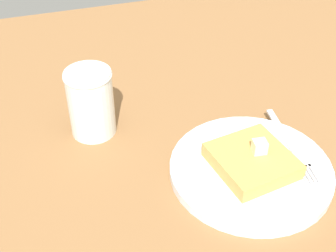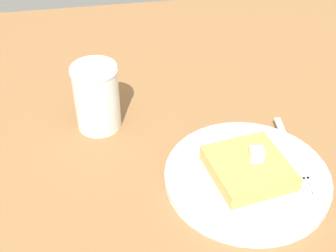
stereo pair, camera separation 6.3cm
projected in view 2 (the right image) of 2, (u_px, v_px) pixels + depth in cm
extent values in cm
cube|color=olive|center=(235.00, 210.00, 58.89)|extent=(123.61, 123.61, 1.99)
cylinder|color=silver|center=(247.00, 177.00, 61.12)|extent=(21.59, 21.59, 1.33)
torus|color=navy|center=(247.00, 176.00, 60.95)|extent=(21.59, 21.59, 0.80)
cube|color=gold|center=(248.00, 168.00, 60.05)|extent=(11.02, 11.36, 2.08)
cube|color=#F4F1C7|center=(257.00, 154.00, 59.21)|extent=(1.94, 1.79, 1.77)
cube|color=silver|center=(286.00, 140.00, 65.61)|extent=(1.93, 10.04, 0.36)
cube|color=silver|center=(299.00, 172.00, 60.63)|extent=(2.48, 3.01, 0.36)
cube|color=silver|center=(312.00, 189.00, 58.35)|extent=(0.65, 3.22, 0.36)
cube|color=silver|center=(308.00, 189.00, 58.32)|extent=(0.65, 3.22, 0.36)
cube|color=silver|center=(304.00, 189.00, 58.29)|extent=(0.65, 3.22, 0.36)
cube|color=silver|center=(299.00, 189.00, 58.26)|extent=(0.65, 3.22, 0.36)
cylinder|color=#5C2C0C|center=(98.00, 106.00, 68.60)|extent=(6.04, 6.04, 7.02)
cylinder|color=silver|center=(97.00, 97.00, 67.62)|extent=(6.57, 6.57, 10.16)
torus|color=silver|center=(94.00, 70.00, 64.72)|extent=(6.81, 6.81, 0.50)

